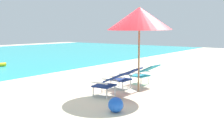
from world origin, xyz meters
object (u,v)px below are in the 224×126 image
Objects in this scene: lounge_chair_center at (126,76)px; lounge_chair_right at (144,72)px; lounge_chair_left at (110,82)px; beach_ball at (116,105)px; beach_umbrella_center at (139,19)px.

lounge_chair_center is 0.97× the size of lounge_chair_right.
lounge_chair_right is (0.89, -0.11, 0.00)m from lounge_chair_center.
lounge_chair_left is at bearing -171.90° from lounge_chair_center.
lounge_chair_left is at bearing 43.47° from beach_ball.
beach_umbrella_center is 7.26× the size of beach_ball.
lounge_chair_right is 1.92m from beach_umbrella_center.
beach_umbrella_center reaches higher than beach_ball.
lounge_chair_left is 1.94m from beach_umbrella_center.
beach_umbrella_center is at bearing -18.09° from lounge_chair_left.
lounge_chair_left is 1.83m from lounge_chair_right.
beach_umbrella_center reaches higher than lounge_chair_right.
lounge_chair_right is at bearing 18.24° from beach_ball.
lounge_chair_right is 2.94m from beach_ball.
beach_umbrella_center is 2.75m from beach_ball.
lounge_chair_center is at bearing 90.61° from beach_umbrella_center.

